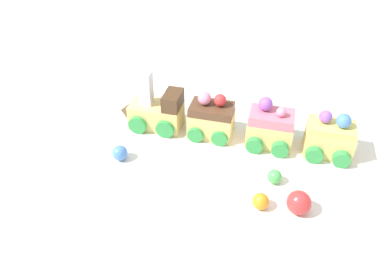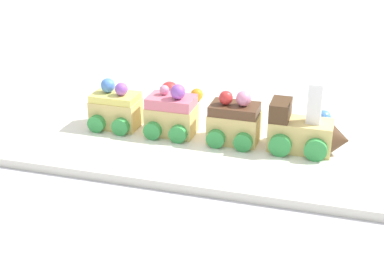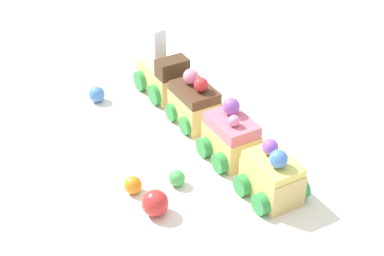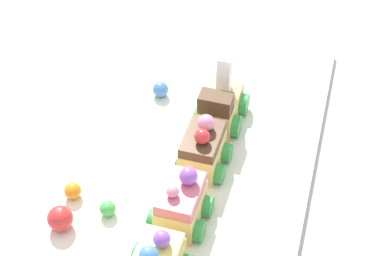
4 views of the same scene
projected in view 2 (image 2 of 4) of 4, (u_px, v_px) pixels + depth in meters
ground_plane at (218, 139)px, 0.81m from camera, size 10.00×10.00×0.00m
display_board at (218, 136)px, 0.81m from camera, size 0.65×0.33×0.01m
cake_train_locomotive at (305, 132)px, 0.74m from camera, size 0.11×0.07×0.10m
cake_car_chocolate at (234, 122)px, 0.76m from camera, size 0.07×0.07×0.08m
cake_car_strawberry at (172, 115)px, 0.79m from camera, size 0.07×0.07×0.08m
cake_car_lemon at (116, 109)px, 0.81m from camera, size 0.07×0.07×0.07m
gumball_blue at (323, 118)px, 0.82m from camera, size 0.02×0.02×0.02m
gumball_red at (169, 91)px, 0.93m from camera, size 0.03×0.03×0.03m
gumball_green at (180, 105)px, 0.88m from camera, size 0.02×0.02×0.02m
gumball_orange at (197, 95)px, 0.92m from camera, size 0.02×0.02×0.02m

